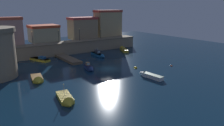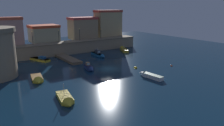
# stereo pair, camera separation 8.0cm
# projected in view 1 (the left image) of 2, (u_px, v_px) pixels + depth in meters

# --- Properties ---
(ground_plane) EXTENTS (106.75, 106.75, 0.00)m
(ground_plane) POSITION_uv_depth(u_px,v_px,m) (108.00, 69.00, 48.00)
(ground_plane) COLOR #0C2338
(quay_wall) EXTENTS (43.96, 4.15, 3.39)m
(quay_wall) POSITION_uv_depth(u_px,v_px,m) (69.00, 47.00, 63.26)
(quay_wall) COLOR gray
(quay_wall) RESTS_ON ground
(old_town_backdrop) EXTENTS (40.86, 6.21, 8.70)m
(old_town_backdrop) POSITION_uv_depth(u_px,v_px,m) (71.00, 28.00, 66.85)
(old_town_backdrop) COLOR #A37C76
(old_town_backdrop) RESTS_ON ground
(pier_dock) EXTENTS (2.53, 11.01, 0.70)m
(pier_dock) POSITION_uv_depth(u_px,v_px,m) (68.00, 59.00, 55.62)
(pier_dock) COLOR brown
(pier_dock) RESTS_ON ground
(quay_lamp_0) EXTENTS (0.32, 0.32, 3.56)m
(quay_lamp_0) POSITION_uv_depth(u_px,v_px,m) (32.00, 36.00, 56.73)
(quay_lamp_0) COLOR black
(quay_lamp_0) RESTS_ON quay_wall
(quay_lamp_1) EXTENTS (0.32, 0.32, 3.50)m
(quay_lamp_1) POSITION_uv_depth(u_px,v_px,m) (58.00, 34.00, 60.63)
(quay_lamp_1) COLOR black
(quay_lamp_1) RESTS_ON quay_wall
(quay_lamp_2) EXTENTS (0.32, 0.32, 3.53)m
(quay_lamp_2) POSITION_uv_depth(u_px,v_px,m) (79.00, 32.00, 64.13)
(quay_lamp_2) COLOR black
(quay_lamp_2) RESTS_ON quay_wall
(quay_lamp_3) EXTENTS (0.32, 0.32, 3.02)m
(quay_lamp_3) POSITION_uv_depth(u_px,v_px,m) (101.00, 32.00, 68.21)
(quay_lamp_3) COLOR black
(quay_lamp_3) RESTS_ON quay_wall
(moored_boat_0) EXTENTS (4.39, 7.17, 2.45)m
(moored_boat_0) POSITION_uv_depth(u_px,v_px,m) (123.00, 49.00, 67.51)
(moored_boat_0) COLOR gold
(moored_boat_0) RESTS_ON ground
(moored_boat_1) EXTENTS (2.73, 5.77, 2.87)m
(moored_boat_1) POSITION_uv_depth(u_px,v_px,m) (67.00, 100.00, 31.28)
(moored_boat_1) COLOR gold
(moored_boat_1) RESTS_ON ground
(moored_boat_2) EXTENTS (1.57, 5.68, 1.12)m
(moored_boat_2) POSITION_uv_depth(u_px,v_px,m) (150.00, 75.00, 42.15)
(moored_boat_2) COLOR white
(moored_boat_2) RESTS_ON ground
(moored_boat_3) EXTENTS (1.59, 6.81, 2.50)m
(moored_boat_3) POSITION_uv_depth(u_px,v_px,m) (99.00, 54.00, 59.84)
(moored_boat_3) COLOR #195689
(moored_boat_3) RESTS_ON ground
(moored_boat_4) EXTENTS (2.75, 5.70, 1.74)m
(moored_boat_4) POSITION_uv_depth(u_px,v_px,m) (38.00, 80.00, 40.01)
(moored_boat_4) COLOR gold
(moored_boat_4) RESTS_ON ground
(moored_boat_5) EXTENTS (2.07, 4.69, 1.56)m
(moored_boat_5) POSITION_uv_depth(u_px,v_px,m) (89.00, 68.00, 47.20)
(moored_boat_5) COLOR navy
(moored_boat_5) RESTS_ON ground
(moored_boat_6) EXTENTS (4.24, 7.10, 1.63)m
(moored_boat_6) POSITION_uv_depth(u_px,v_px,m) (37.00, 59.00, 55.38)
(moored_boat_6) COLOR gold
(moored_boat_6) RESTS_ON ground
(mooring_buoy_0) EXTENTS (0.46, 0.46, 0.46)m
(mooring_buoy_0) POSITION_uv_depth(u_px,v_px,m) (171.00, 66.00, 50.25)
(mooring_buoy_0) COLOR #EA4C19
(mooring_buoy_0) RESTS_ON ground
(mooring_buoy_1) EXTENTS (0.75, 0.75, 0.75)m
(mooring_buoy_1) POSITION_uv_depth(u_px,v_px,m) (135.00, 68.00, 48.51)
(mooring_buoy_1) COLOR yellow
(mooring_buoy_1) RESTS_ON ground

